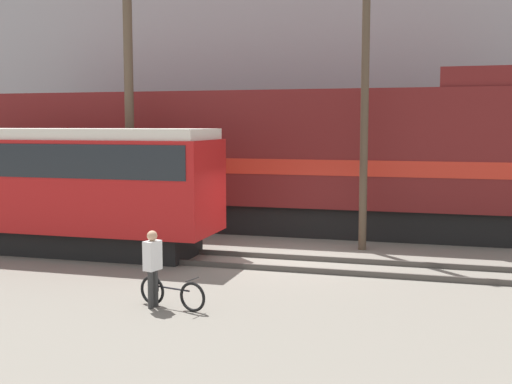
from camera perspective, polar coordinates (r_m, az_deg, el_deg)
The scene contains 10 objects.
ground_plane at distance 17.61m, azimuth 2.56°, elevation -6.03°, with size 120.00×120.00×0.00m, color slate.
track_near at distance 16.96m, azimuth 2.04°, elevation -6.25°, with size 60.00×1.50×0.14m.
track_far at distance 22.09m, azimuth 5.38°, elevation -3.39°, with size 60.00×1.51×0.14m.
building_backdrop at distance 29.80m, azimuth 8.37°, elevation 10.29°, with size 43.81×6.00×11.84m.
freight_locomotive at distance 22.49m, azimuth -1.49°, elevation 3.05°, with size 19.67×3.04×5.38m.
streetcar at distance 19.65m, azimuth -18.72°, elevation 0.92°, with size 10.61×2.54×3.56m.
bicycle at distance 13.12m, azimuth -7.47°, elevation -8.92°, with size 1.57×0.56×0.66m.
person at distance 13.08m, azimuth -9.18°, elevation -6.11°, with size 0.30×0.40×1.57m.
utility_pole_left at distance 21.07m, azimuth -11.21°, elevation 7.46°, with size 0.29×0.29×8.49m.
utility_pole_center at distance 18.91m, azimuth 9.67°, elevation 9.48°, with size 0.23×0.23×9.69m.
Camera 1 is at (3.98, -16.75, 3.68)m, focal length 45.00 mm.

